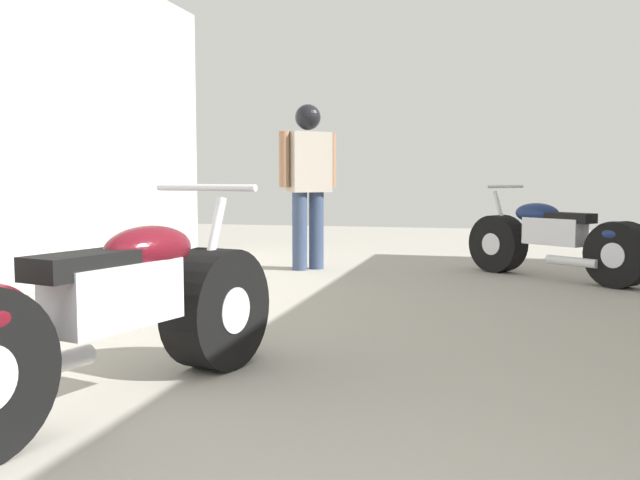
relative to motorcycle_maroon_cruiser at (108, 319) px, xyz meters
The scene contains 4 objects.
ground_plane 2.22m from the motorcycle_maroon_cruiser, 64.80° to the left, with size 19.06×19.06×0.00m, color #9E998E.
motorcycle_maroon_cruiser is the anchor object (origin of this frame).
motorcycle_black_naked 5.07m from the motorcycle_maroon_cruiser, 64.01° to the left, with size 1.68×1.42×0.92m.
mechanic_in_blue 4.78m from the motorcycle_maroon_cruiser, 94.26° to the left, with size 0.58×0.57×1.78m.
Camera 1 is at (0.67, -0.71, 1.00)m, focal length 39.71 mm.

